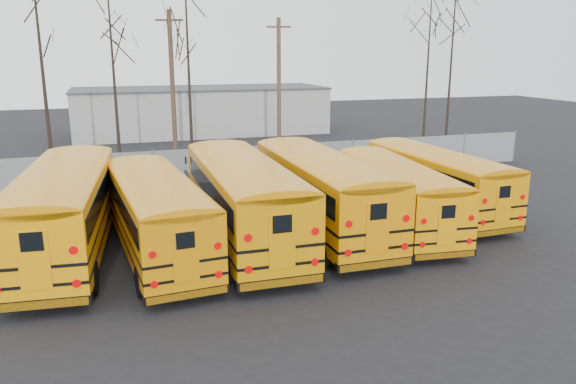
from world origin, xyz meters
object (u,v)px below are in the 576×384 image
object	(u,v)px
bus_a	(65,203)
utility_pole_left	(173,87)
bus_c	(242,193)
bus_b	(155,208)
utility_pole_right	(279,86)
bus_e	(395,189)
bus_f	(434,175)
bus_d	(319,186)

from	to	relation	value
bus_a	utility_pole_left	size ratio (longest dim) A/B	1.24
bus_c	bus_b	bearing A→B (deg)	-171.40
bus_b	bus_c	xyz separation A→B (m)	(3.32, 0.47, 0.20)
bus_c	utility_pole_right	xyz separation A→B (m)	(7.01, 17.90, 2.91)
bus_e	bus_a	bearing A→B (deg)	-177.61
bus_a	bus_f	distance (m)	15.94
bus_b	bus_e	bearing A→B (deg)	-3.23
bus_c	utility_pole_right	world-z (taller)	utility_pole_right
bus_f	bus_c	bearing A→B (deg)	-172.95
bus_b	utility_pole_right	size ratio (longest dim) A/B	1.16
bus_c	bus_e	world-z (taller)	bus_c
bus_a	bus_d	bearing A→B (deg)	4.17
bus_b	utility_pole_left	size ratio (longest dim) A/B	1.13
bus_b	bus_c	size ratio (longest dim) A/B	0.91
bus_f	bus_b	bearing A→B (deg)	-173.25
bus_b	bus_d	distance (m)	6.71
utility_pole_left	utility_pole_right	bearing A→B (deg)	26.08
utility_pole_right	bus_e	bearing A→B (deg)	-79.15
bus_f	utility_pole_left	distance (m)	18.58
bus_f	bus_a	bearing A→B (deg)	-178.59
bus_a	bus_b	world-z (taller)	bus_a
bus_c	bus_e	size ratio (longest dim) A/B	1.16
bus_b	bus_d	size ratio (longest dim) A/B	0.93
bus_a	utility_pole_left	distance (m)	17.59
utility_pole_right	bus_a	bearing A→B (deg)	-115.40
bus_c	bus_f	bearing A→B (deg)	9.74
bus_e	utility_pole_left	xyz separation A→B (m)	(-7.05, 17.00, 3.37)
bus_b	bus_e	xyz separation A→B (m)	(9.85, 0.29, -0.10)
bus_a	bus_c	world-z (taller)	bus_c
bus_a	bus_c	size ratio (longest dim) A/B	1.00
bus_c	utility_pole_left	xyz separation A→B (m)	(-0.52, 16.83, 3.07)
bus_a	utility_pole_right	distance (m)	22.14
bus_d	bus_e	xyz separation A→B (m)	(3.20, -0.53, -0.26)
bus_c	bus_f	xyz separation A→B (m)	(9.48, 1.52, -0.27)
bus_d	bus_e	bearing A→B (deg)	-9.23
utility_pole_left	bus_b	bearing A→B (deg)	-81.24
bus_b	bus_d	xyz separation A→B (m)	(6.66, 0.82, 0.16)
bus_a	bus_b	distance (m)	3.28
bus_e	utility_pole_right	distance (m)	18.37
bus_d	utility_pole_right	distance (m)	18.17
bus_b	bus_f	bearing A→B (deg)	3.92
bus_b	bus_f	xyz separation A→B (m)	(12.79, 1.99, -0.07)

